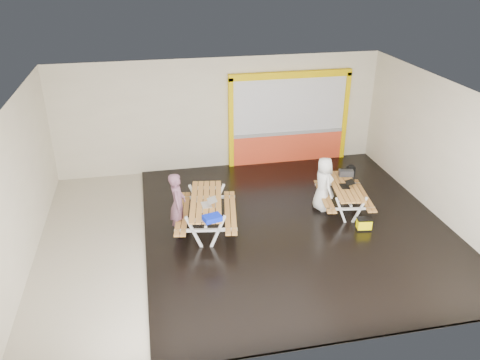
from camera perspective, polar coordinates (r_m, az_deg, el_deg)
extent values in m
cube|color=beige|center=(11.94, 0.87, -6.20)|extent=(10.00, 8.00, 0.01)
cube|color=white|center=(10.50, 1.00, 10.25)|extent=(10.00, 8.00, 0.01)
cube|color=beige|center=(14.78, -2.43, 7.79)|extent=(10.00, 0.01, 3.50)
cube|color=beige|center=(7.76, 7.38, -10.57)|extent=(10.00, 0.01, 3.50)
cube|color=beige|center=(11.24, -24.85, -0.75)|extent=(0.01, 8.00, 3.50)
cube|color=beige|center=(13.05, 22.96, 3.19)|extent=(0.01, 8.00, 3.50)
cube|color=black|center=(12.21, 6.63, -5.42)|extent=(7.50, 7.98, 0.05)
cube|color=#E74523|center=(15.62, 5.71, 3.81)|extent=(3.60, 0.12, 1.00)
cube|color=gray|center=(15.43, 5.80, 5.64)|extent=(3.60, 0.14, 0.10)
cube|color=silver|center=(15.15, 5.94, 8.88)|extent=(3.60, 0.08, 1.72)
cube|color=#F3C700|center=(14.85, -1.09, 6.68)|extent=(0.14, 0.16, 2.90)
cube|color=#F3C700|center=(15.92, 12.38, 7.41)|extent=(0.14, 0.16, 2.90)
cube|color=#F3C700|center=(14.88, 6.13, 12.40)|extent=(3.88, 0.16, 0.20)
cube|color=#B07633|center=(11.62, -5.56, -2.54)|extent=(0.46, 2.12, 0.04)
cube|color=#B07633|center=(11.62, -4.82, -2.52)|extent=(0.46, 2.12, 0.04)
cube|color=#B07633|center=(11.61, -4.08, -2.51)|extent=(0.46, 2.12, 0.04)
cube|color=#B07633|center=(11.61, -3.33, -2.50)|extent=(0.46, 2.12, 0.04)
cube|color=#B07633|center=(11.61, -2.58, -2.48)|extent=(0.46, 2.12, 0.04)
cube|color=white|center=(11.12, -5.53, -6.23)|extent=(0.40, 0.12, 0.85)
cube|color=white|center=(11.10, -2.66, -6.18)|extent=(0.40, 0.12, 0.85)
cube|color=white|center=(11.08, -4.10, -6.00)|extent=(1.45, 0.29, 0.06)
cube|color=white|center=(10.93, -4.15, -4.77)|extent=(0.72, 0.17, 0.06)
cube|color=white|center=(12.51, -5.22, -2.29)|extent=(0.40, 0.12, 0.85)
cube|color=white|center=(12.50, -2.68, -2.25)|extent=(0.40, 0.12, 0.85)
cube|color=white|center=(12.48, -3.96, -2.08)|extent=(1.45, 0.29, 0.06)
cube|color=white|center=(12.35, -4.00, -0.95)|extent=(0.72, 0.17, 0.06)
cube|color=white|center=(11.71, -4.04, -3.42)|extent=(0.33, 1.73, 0.06)
cube|color=#B07633|center=(11.80, -7.22, -3.92)|extent=(0.46, 2.12, 0.04)
cube|color=#B07633|center=(11.79, -6.52, -3.92)|extent=(0.46, 2.12, 0.04)
cube|color=#B07633|center=(11.76, -1.52, -3.83)|extent=(0.46, 2.12, 0.04)
cube|color=#B07633|center=(11.76, -0.82, -3.81)|extent=(0.46, 2.12, 0.04)
cube|color=#B07633|center=(12.75, 11.26, -0.76)|extent=(0.40, 1.84, 0.04)
cube|color=#B07633|center=(12.78, 11.83, -0.75)|extent=(0.40, 1.84, 0.04)
cube|color=#B07633|center=(12.82, 12.40, -0.73)|extent=(0.40, 1.84, 0.04)
cube|color=#B07633|center=(12.85, 12.97, -0.72)|extent=(0.40, 1.84, 0.04)
cube|color=#B07633|center=(12.89, 13.53, -0.71)|extent=(0.40, 1.84, 0.04)
cube|color=white|center=(12.31, 11.96, -3.58)|extent=(0.35, 0.11, 0.74)
cube|color=white|center=(12.44, 14.10, -3.50)|extent=(0.35, 0.11, 0.74)
cube|color=white|center=(12.35, 13.05, -3.37)|extent=(1.26, 0.25, 0.06)
cube|color=white|center=(12.24, 13.16, -2.39)|extent=(0.62, 0.15, 0.06)
cube|color=white|center=(13.51, 10.58, -0.67)|extent=(0.35, 0.11, 0.74)
cube|color=white|center=(13.63, 12.55, -0.62)|extent=(0.35, 0.11, 0.74)
cube|color=white|center=(13.55, 11.58, -0.49)|extent=(1.26, 0.25, 0.06)
cube|color=white|center=(13.44, 11.67, 0.43)|extent=(0.62, 0.15, 0.06)
cube|color=white|center=(12.90, 12.33, -1.46)|extent=(0.29, 1.50, 0.06)
cube|color=#B07633|center=(12.81, 9.82, -1.90)|extent=(0.39, 1.84, 0.04)
cube|color=#B07633|center=(12.84, 10.37, -1.88)|extent=(0.39, 1.84, 0.04)
cube|color=#B07633|center=(13.06, 14.18, -1.77)|extent=(0.39, 1.84, 0.04)
cube|color=#B07633|center=(13.10, 14.70, -1.76)|extent=(0.39, 1.84, 0.04)
imported|color=#6E4658|center=(11.41, -7.46, -2.88)|extent=(0.46, 0.63, 1.58)
imported|color=white|center=(12.70, 9.94, -0.48)|extent=(0.54, 0.77, 1.48)
cube|color=silver|center=(11.37, -4.03, -2.98)|extent=(0.24, 0.33, 0.02)
cube|color=silver|center=(11.34, -3.37, -2.41)|extent=(0.22, 0.33, 0.06)
cube|color=silver|center=(11.34, -3.39, -2.41)|extent=(0.19, 0.29, 0.05)
cube|color=black|center=(12.76, 12.39, -0.72)|extent=(0.26, 0.34, 0.02)
cube|color=black|center=(12.75, 13.03, -0.26)|extent=(0.24, 0.33, 0.06)
cube|color=silver|center=(12.75, 13.01, -0.26)|extent=(0.21, 0.29, 0.05)
cube|color=#0920C3|center=(10.73, -3.33, -4.57)|extent=(0.45, 0.37, 0.12)
cube|color=black|center=(13.33, 12.55, 0.83)|extent=(0.41, 0.26, 0.17)
cylinder|color=black|center=(13.28, 12.61, 1.32)|extent=(0.29, 0.08, 0.02)
cube|color=black|center=(13.72, 13.05, 0.69)|extent=(0.31, 0.26, 0.38)
cylinder|color=black|center=(13.64, 13.13, 1.48)|extent=(0.22, 0.22, 0.09)
cube|color=black|center=(13.01, 10.21, -3.14)|extent=(0.36, 0.29, 0.13)
cube|color=black|center=(12.30, 14.53, -5.66)|extent=(0.39, 0.28, 0.04)
cube|color=#FFE800|center=(12.24, 14.60, -5.12)|extent=(0.37, 0.26, 0.27)
cube|color=black|center=(12.16, 14.68, -4.54)|extent=(0.39, 0.28, 0.03)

